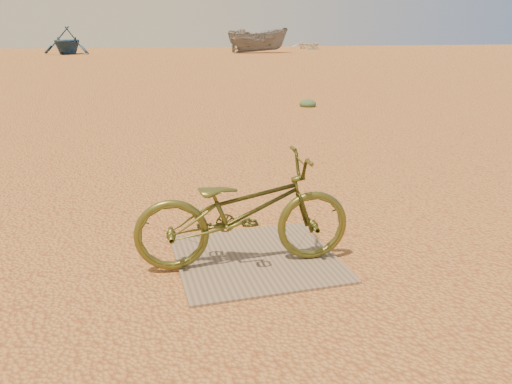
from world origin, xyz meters
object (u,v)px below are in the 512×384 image
object	(u,v)px
plywood_board	(256,258)
boat_mid_right	(258,40)
boat_far_left	(67,40)
bicycle	(243,211)
boat_far_right	(309,45)

from	to	relation	value
plywood_board	boat_mid_right	xyz separation A→B (m)	(11.91, 41.64, 1.09)
boat_far_left	boat_mid_right	bearing A→B (deg)	9.97
bicycle	boat_mid_right	bearing A→B (deg)	-11.19
boat_far_left	boat_far_right	size ratio (longest dim) A/B	0.98
boat_far_right	plywood_board	bearing A→B (deg)	-104.95
boat_far_left	boat_mid_right	size ratio (longest dim) A/B	0.77
plywood_board	bicycle	world-z (taller)	bicycle
boat_far_left	plywood_board	bearing A→B (deg)	-67.59
bicycle	boat_mid_right	distance (m)	43.44
bicycle	boat_far_left	bearing A→B (deg)	10.80
boat_far_left	boat_far_right	world-z (taller)	boat_far_left
plywood_board	bicycle	bearing A→B (deg)	-147.55
bicycle	boat_mid_right	xyz separation A→B (m)	(12.04, 41.73, 0.61)
boat_mid_right	boat_far_right	world-z (taller)	boat_mid_right
boat_far_right	boat_far_left	bearing A→B (deg)	-157.44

